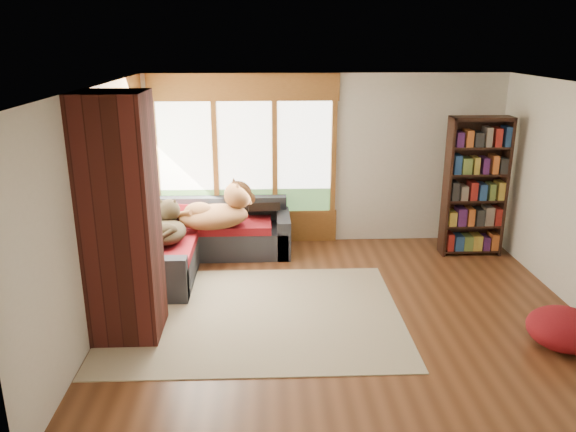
# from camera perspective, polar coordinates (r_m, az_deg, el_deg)

# --- Properties ---
(floor) EXTENTS (5.50, 5.50, 0.00)m
(floor) POSITION_cam_1_polar(r_m,az_deg,el_deg) (6.74, 5.66, -9.72)
(floor) COLOR #552D17
(floor) RESTS_ON ground
(ceiling) EXTENTS (5.50, 5.50, 0.00)m
(ceiling) POSITION_cam_1_polar(r_m,az_deg,el_deg) (6.01, 6.42, 12.88)
(ceiling) COLOR white
(wall_back) EXTENTS (5.50, 0.04, 2.60)m
(wall_back) POSITION_cam_1_polar(r_m,az_deg,el_deg) (8.66, 3.64, 5.70)
(wall_back) COLOR silver
(wall_back) RESTS_ON ground
(wall_front) EXTENTS (5.50, 0.04, 2.60)m
(wall_front) POSITION_cam_1_polar(r_m,az_deg,el_deg) (3.97, 11.26, -9.54)
(wall_front) COLOR silver
(wall_front) RESTS_ON ground
(wall_left) EXTENTS (0.04, 5.00, 2.60)m
(wall_left) POSITION_cam_1_polar(r_m,az_deg,el_deg) (6.45, -18.92, 0.57)
(wall_left) COLOR silver
(wall_left) RESTS_ON ground
(windows_back) EXTENTS (2.82, 0.10, 1.90)m
(windows_back) POSITION_cam_1_polar(r_m,az_deg,el_deg) (8.57, -4.38, 5.90)
(windows_back) COLOR brown
(windows_back) RESTS_ON wall_back
(windows_left) EXTENTS (0.10, 2.62, 1.90)m
(windows_left) POSITION_cam_1_polar(r_m,az_deg,el_deg) (7.55, -16.30, 3.62)
(windows_left) COLOR brown
(windows_left) RESTS_ON wall_left
(roller_blind) EXTENTS (0.03, 0.72, 0.90)m
(roller_blind) POSITION_cam_1_polar(r_m,az_deg,el_deg) (8.25, -15.02, 7.73)
(roller_blind) COLOR #67885B
(roller_blind) RESTS_ON wall_left
(brick_chimney) EXTENTS (0.70, 0.70, 2.60)m
(brick_chimney) POSITION_cam_1_polar(r_m,az_deg,el_deg) (6.04, -16.63, -0.35)
(brick_chimney) COLOR #471914
(brick_chimney) RESTS_ON ground
(sectional_sofa) EXTENTS (2.20, 2.20, 0.80)m
(sectional_sofa) POSITION_cam_1_polar(r_m,az_deg,el_deg) (8.18, -9.66, -2.52)
(sectional_sofa) COLOR #27282C
(sectional_sofa) RESTS_ON ground
(area_rug) EXTENTS (3.39, 2.60, 0.01)m
(area_rug) POSITION_cam_1_polar(r_m,az_deg,el_deg) (6.67, -3.36, -9.93)
(area_rug) COLOR beige
(area_rug) RESTS_ON ground
(bookshelf) EXTENTS (0.88, 0.29, 2.04)m
(bookshelf) POSITION_cam_1_polar(r_m,az_deg,el_deg) (8.57, 18.48, 2.78)
(bookshelf) COLOR black
(bookshelf) RESTS_ON ground
(pouf) EXTENTS (0.98, 0.98, 0.41)m
(pouf) POSITION_cam_1_polar(r_m,az_deg,el_deg) (6.60, 26.26, -10.15)
(pouf) COLOR maroon
(pouf) RESTS_ON area_rug
(dog_tan) EXTENTS (1.15, 0.90, 0.57)m
(dog_tan) POSITION_cam_1_polar(r_m,az_deg,el_deg) (7.93, -6.96, 0.93)
(dog_tan) COLOR brown
(dog_tan) RESTS_ON sectional_sofa
(dog_brindle) EXTENTS (0.52, 0.82, 0.44)m
(dog_brindle) POSITION_cam_1_polar(r_m,az_deg,el_deg) (7.57, -12.15, -0.70)
(dog_brindle) COLOR black
(dog_brindle) RESTS_ON sectional_sofa
(throw_pillows) EXTENTS (1.98, 1.68, 0.45)m
(throw_pillows) POSITION_cam_1_polar(r_m,az_deg,el_deg) (8.16, -9.44, 0.97)
(throw_pillows) COLOR black
(throw_pillows) RESTS_ON sectional_sofa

